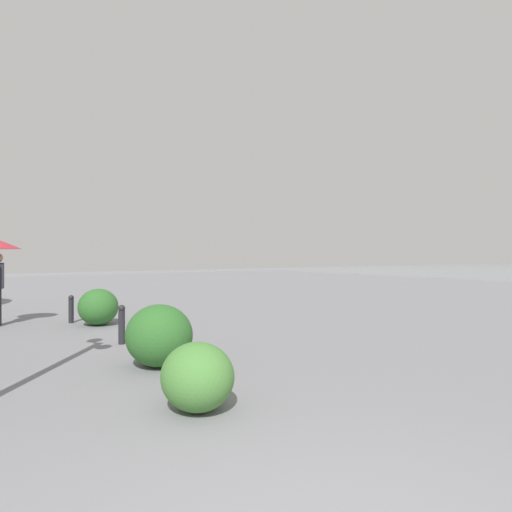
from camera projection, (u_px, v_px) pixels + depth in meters
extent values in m
cylinder|color=#232328|center=(122.00, 327.00, 7.81)|extent=(0.12, 0.12, 0.63)
sphere|color=#232328|center=(122.00, 308.00, 7.81)|extent=(0.13, 0.13, 0.13)
cylinder|color=#232328|center=(71.00, 311.00, 10.24)|extent=(0.12, 0.12, 0.58)
sphere|color=#232328|center=(71.00, 298.00, 10.24)|extent=(0.13, 0.13, 0.13)
ellipsoid|color=#2D6628|center=(159.00, 335.00, 6.26)|extent=(1.09, 0.98, 0.92)
ellipsoid|color=#477F38|center=(197.00, 376.00, 4.47)|extent=(0.86, 0.77, 0.73)
ellipsoid|color=#2D6628|center=(98.00, 307.00, 9.93)|extent=(1.01, 0.91, 0.86)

